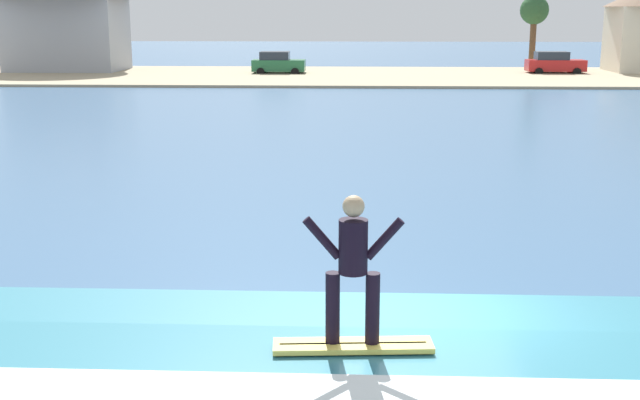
# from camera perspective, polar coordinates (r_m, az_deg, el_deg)

# --- Properties ---
(ground_plane) EXTENTS (260.00, 260.00, 0.00)m
(ground_plane) POSITION_cam_1_polar(r_m,az_deg,el_deg) (11.33, 7.63, -13.04)
(ground_plane) COLOR #3C6086
(wave_crest) EXTENTS (10.47, 3.99, 1.31)m
(wave_crest) POSITION_cam_1_polar(r_m,az_deg,el_deg) (9.71, -1.55, -13.56)
(wave_crest) COLOR teal
(wave_crest) RESTS_ON ground_plane
(surfboard) EXTENTS (1.81, 0.52, 0.06)m
(surfboard) POSITION_cam_1_polar(r_m,az_deg,el_deg) (9.17, 2.34, -10.22)
(surfboard) COLOR #EAD159
(surfboard) RESTS_ON wave_crest
(surfer) EXTENTS (1.11, 0.32, 1.69)m
(surfer) POSITION_cam_1_polar(r_m,az_deg,el_deg) (8.86, 2.34, -4.38)
(surfer) COLOR black
(surfer) RESTS_ON surfboard
(shoreline_bank) EXTENTS (120.00, 19.09, 0.18)m
(shoreline_bank) POSITION_cam_1_polar(r_m,az_deg,el_deg) (63.68, 3.53, 8.72)
(shoreline_bank) COLOR tan
(shoreline_bank) RESTS_ON ground_plane
(car_near_shore) EXTENTS (4.20, 2.28, 1.86)m
(car_near_shore) POSITION_cam_1_polar(r_m,az_deg,el_deg) (65.70, -2.99, 9.61)
(car_near_shore) COLOR #23663D
(car_near_shore) RESTS_ON ground_plane
(car_far_shore) EXTENTS (4.58, 2.16, 1.86)m
(car_far_shore) POSITION_cam_1_polar(r_m,az_deg,el_deg) (68.24, 16.20, 9.25)
(car_far_shore) COLOR red
(car_far_shore) RESTS_ON ground_plane
(house_with_chimney) EXTENTS (11.15, 11.15, 8.32)m
(house_with_chimney) POSITION_cam_1_polar(r_m,az_deg,el_deg) (71.61, -17.49, 12.26)
(house_with_chimney) COLOR #9EA3AD
(house_with_chimney) RESTS_ON ground_plane
(tree_tall_bare) EXTENTS (2.43, 2.43, 6.31)m
(tree_tall_bare) POSITION_cam_1_polar(r_m,az_deg,el_deg) (73.10, 14.87, 12.64)
(tree_tall_bare) COLOR brown
(tree_tall_bare) RESTS_ON ground_plane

